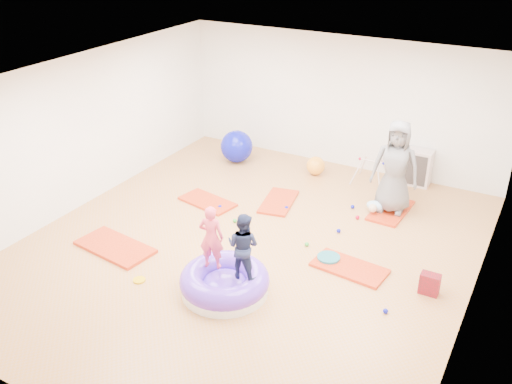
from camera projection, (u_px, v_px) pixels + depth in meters
The scene contains 19 objects.
room at pixel (247, 171), 8.84m from camera, with size 7.01×8.01×2.81m.
gym_mat_front_left at pixel (115, 247), 9.42m from camera, with size 1.33×0.67×0.06m, color #D14926.
gym_mat_mid_left at pixel (207, 202), 10.90m from camera, with size 1.09×0.55×0.05m, color #D14926.
gym_mat_center_back at pixel (279, 202), 10.90m from camera, with size 1.08×0.54×0.05m, color #D14926.
gym_mat_right at pixel (349, 268), 8.88m from camera, with size 1.14×0.57×0.05m, color #D14926.
gym_mat_rear_right at pixel (391, 210), 10.58m from camera, with size 1.14×0.57×0.05m, color #D14926.
inflatable_cushion at pixel (225, 282), 8.30m from camera, with size 1.32×1.32×0.41m.
child_pink at pixel (211, 234), 8.13m from camera, with size 0.36×0.24×0.99m, color #F1475F.
child_navy at pixel (243, 243), 7.91m from camera, with size 0.49×0.38×1.00m, color #1A2244.
adult_caregiver at pixel (396, 167), 10.17m from camera, with size 0.85×0.55×1.73m, color slate.
infant at pixel (375, 206), 10.46m from camera, with size 0.33×0.33×0.19m.
ball_pit_balls at pixel (298, 235), 9.76m from camera, with size 3.74×3.88×0.07m.
exercise_ball_blue at pixel (237, 146), 12.55m from camera, with size 0.71×0.71×0.71m, color #0C10AF.
exercise_ball_orange at pixel (316, 166), 12.00m from camera, with size 0.39×0.39×0.39m, color #FFA12C.
infant_play_gym at pixel (371, 168), 11.53m from camera, with size 0.67×0.63×0.51m.
cube_shelf at pixel (413, 166), 11.53m from camera, with size 0.74×0.36×0.74m.
balance_disc at pixel (329, 259), 9.09m from camera, with size 0.37×0.37×0.08m, color #1E6D7D.
backpack at pixel (430, 284), 8.26m from camera, with size 0.28×0.17×0.33m, color #AF0415.
yellow_toy at pixel (139, 280), 8.60m from camera, with size 0.19×0.19×0.03m, color #E4B309.
Camera 1 is at (4.02, -6.99, 5.03)m, focal length 40.00 mm.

